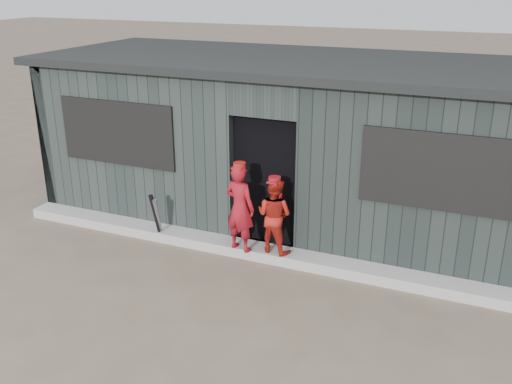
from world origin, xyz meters
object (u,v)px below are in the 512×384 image
at_px(player_red_right, 274,215).
at_px(player_red_left, 240,208).
at_px(bat_mid, 159,220).
at_px(player_grey_back, 281,204).
at_px(bat_right, 156,218).
at_px(dugout, 297,141).
at_px(bat_left, 158,218).

bearing_deg(player_red_right, player_red_left, 26.96).
relative_size(bat_mid, player_grey_back, 0.64).
bearing_deg(bat_mid, bat_right, -137.40).
bearing_deg(dugout, player_grey_back, -83.19).
bearing_deg(bat_right, player_grey_back, 25.60).
xyz_separation_m(player_red_left, player_red_right, (0.46, 0.14, -0.09)).
bearing_deg(bat_left, bat_mid, -40.72).
distance_m(bat_left, dugout, 2.56).
xyz_separation_m(player_grey_back, dugout, (-0.13, 1.05, 0.69)).
xyz_separation_m(bat_left, bat_right, (0.01, -0.06, 0.02)).
xyz_separation_m(player_red_right, dugout, (-0.28, 1.70, 0.59)).
height_order(bat_right, player_red_right, player_red_right).
relative_size(bat_right, dugout, 0.10).
relative_size(player_red_left, player_grey_back, 1.07).
bearing_deg(player_red_left, bat_left, 11.13).
relative_size(bat_mid, bat_right, 0.94).
distance_m(bat_right, player_grey_back, 1.89).
xyz_separation_m(player_red_right, player_grey_back, (-0.15, 0.66, -0.10)).
height_order(bat_mid, player_grey_back, player_grey_back).
relative_size(bat_left, bat_right, 0.94).
xyz_separation_m(bat_left, player_red_left, (1.40, -0.04, 0.41)).
bearing_deg(player_red_left, bat_mid, 12.41).
relative_size(player_red_right, player_grey_back, 0.92).
relative_size(bat_mid, player_red_right, 0.70).
bearing_deg(dugout, player_red_left, -95.71).
relative_size(bat_left, player_red_right, 0.70).
height_order(player_red_left, player_grey_back, player_red_left).
bearing_deg(player_red_left, player_grey_back, -98.39).
relative_size(bat_right, player_red_left, 0.63).
relative_size(bat_left, dugout, 0.09).
xyz_separation_m(bat_left, bat_mid, (0.04, -0.03, -0.01)).
bearing_deg(bat_right, bat_mid, 42.60).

